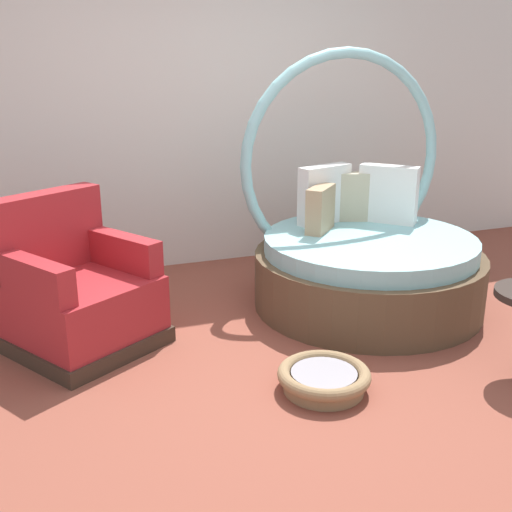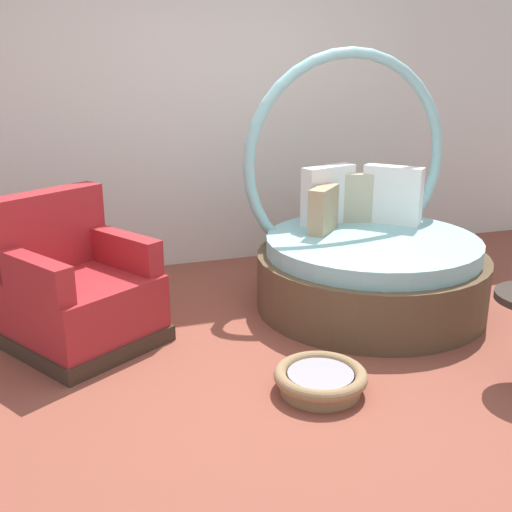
{
  "view_description": "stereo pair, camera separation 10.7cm",
  "coord_description": "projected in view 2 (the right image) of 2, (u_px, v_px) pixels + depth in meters",
  "views": [
    {
      "loc": [
        -1.22,
        -2.98,
        1.75
      ],
      "look_at": [
        0.04,
        0.48,
        0.55
      ],
      "focal_mm": 43.68,
      "sensor_mm": 36.0,
      "label": 1
    },
    {
      "loc": [
        -1.12,
        -3.02,
        1.75
      ],
      "look_at": [
        0.04,
        0.48,
        0.55
      ],
      "focal_mm": 43.68,
      "sensor_mm": 36.0,
      "label": 2
    }
  ],
  "objects": [
    {
      "name": "back_wall",
      "position": [
        187.0,
        80.0,
        5.06
      ],
      "size": [
        8.0,
        0.12,
        3.09
      ],
      "primitive_type": "cube",
      "color": "silver",
      "rests_on": "ground_plane"
    },
    {
      "name": "pet_basket",
      "position": [
        320.0,
        379.0,
        3.37
      ],
      "size": [
        0.51,
        0.51,
        0.13
      ],
      "color": "#8E704C",
      "rests_on": "ground_plane"
    },
    {
      "name": "ground_plane",
      "position": [
        275.0,
        373.0,
        3.61
      ],
      "size": [
        8.0,
        8.0,
        0.02
      ],
      "primitive_type": "cube",
      "color": "brown"
    },
    {
      "name": "round_daybed",
      "position": [
        367.0,
        255.0,
        4.49
      ],
      "size": [
        1.63,
        1.63,
        1.8
      ],
      "color": "brown",
      "rests_on": "ground_plane"
    },
    {
      "name": "red_armchair",
      "position": [
        77.0,
        293.0,
        3.88
      ],
      "size": [
        1.1,
        1.1,
        0.94
      ],
      "color": "#38281E",
      "rests_on": "ground_plane"
    }
  ]
}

